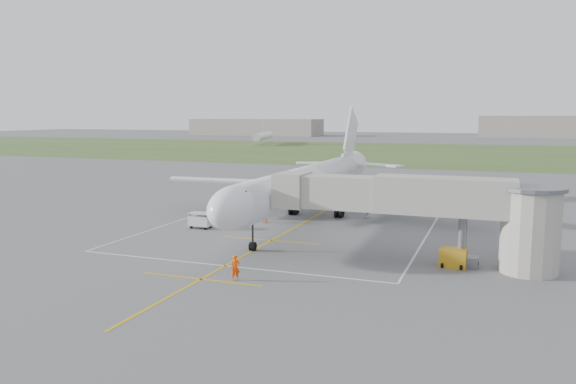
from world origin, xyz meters
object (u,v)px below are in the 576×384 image
(airliner, at_px, (307,184))
(ramp_worker_wing, at_px, (265,215))
(jet_bridge, at_px, (434,207))
(ramp_worker_nose, at_px, (235,268))
(gpu_unit, at_px, (453,258))
(baggage_cart, at_px, (201,220))

(airliner, xyz_separation_m, ramp_worker_wing, (-4.18, -2.38, -3.51))
(jet_bridge, distance_m, ramp_worker_nose, 16.89)
(jet_bridge, relative_size, ramp_worker_nose, 12.25)
(airliner, distance_m, ramp_worker_nose, 24.49)
(gpu_unit, xyz_separation_m, ramp_worker_nose, (-14.85, -9.38, 0.18))
(baggage_cart, bearing_deg, gpu_unit, -12.14)
(ramp_worker_wing, bearing_deg, ramp_worker_nose, 122.74)
(ramp_worker_nose, relative_size, ramp_worker_wing, 1.08)
(jet_bridge, xyz_separation_m, baggage_cart, (-25.18, 6.44, -3.88))
(baggage_cart, bearing_deg, airliner, 41.87)
(jet_bridge, xyz_separation_m, ramp_worker_wing, (-19.90, 11.87, -3.86))
(baggage_cart, relative_size, ramp_worker_wing, 1.40)
(gpu_unit, relative_size, ramp_worker_nose, 1.14)
(baggage_cart, distance_m, ramp_worker_wing, 7.57)
(gpu_unit, height_order, baggage_cart, baggage_cart)
(ramp_worker_nose, distance_m, ramp_worker_wing, 22.75)
(ramp_worker_nose, bearing_deg, baggage_cart, 92.45)
(airliner, height_order, gpu_unit, airliner)
(airliner, relative_size, gpu_unit, 21.46)
(baggage_cart, xyz_separation_m, ramp_worker_nose, (12.00, -16.31, 0.09))
(ramp_worker_wing, bearing_deg, airliner, -134.79)
(jet_bridge, relative_size, ramp_worker_wing, 13.20)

